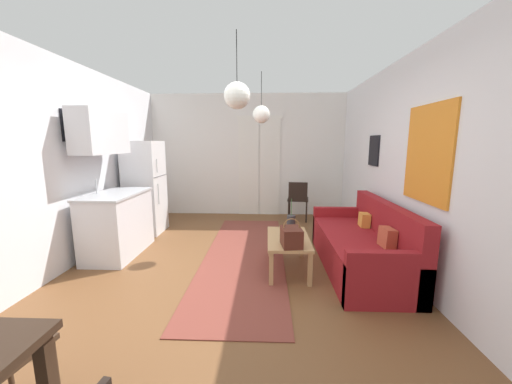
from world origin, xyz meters
TOP-DOWN VIEW (x-y plane):
  - ground_plane at (0.00, 0.00)m, footprint 4.83×7.22m
  - wall_back at (0.01, 3.36)m, footprint 4.43×0.13m
  - wall_right at (2.17, 0.00)m, footprint 0.12×6.82m
  - wall_left at (-2.17, 0.00)m, footprint 0.12×6.82m
  - area_rug at (0.11, 0.83)m, footprint 1.12×3.68m
  - couch at (1.69, 0.46)m, footprint 0.84×2.00m
  - coffee_table at (0.71, 0.38)m, footprint 0.52×0.93m
  - bamboo_vase at (0.75, 0.48)m, footprint 0.11×0.11m
  - handbag at (0.72, 0.07)m, footprint 0.25×0.32m
  - refrigerator at (-1.75, 1.90)m, footprint 0.60×0.64m
  - kitchen_counter at (-1.75, 0.82)m, footprint 0.62×1.13m
  - accent_chair at (1.07, 2.75)m, footprint 0.47×0.45m
  - pendant_lamp_near at (0.14, -0.21)m, footprint 0.26×0.26m
  - pendant_lamp_far at (0.34, 1.42)m, footprint 0.27×0.27m

SIDE VIEW (x-z plane):
  - ground_plane at x=0.00m, z-range -0.10..0.00m
  - area_rug at x=0.11m, z-range 0.00..0.01m
  - couch at x=1.69m, z-range -0.15..0.71m
  - coffee_table at x=0.71m, z-range 0.16..0.59m
  - accent_chair at x=1.07m, z-range 0.07..0.90m
  - handbag at x=0.72m, z-range 0.38..0.71m
  - bamboo_vase at x=0.75m, z-range 0.32..0.80m
  - kitchen_counter at x=-1.75m, z-range -0.25..1.80m
  - refrigerator at x=-1.75m, z-range 0.00..1.64m
  - wall_back at x=0.01m, z-range -0.01..2.66m
  - wall_left at x=-2.17m, z-range 0.00..2.67m
  - wall_right at x=2.17m, z-range 0.00..2.67m
  - pendant_lamp_far at x=0.34m, z-range 1.66..2.42m
  - pendant_lamp_near at x=0.14m, z-range 1.70..2.43m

